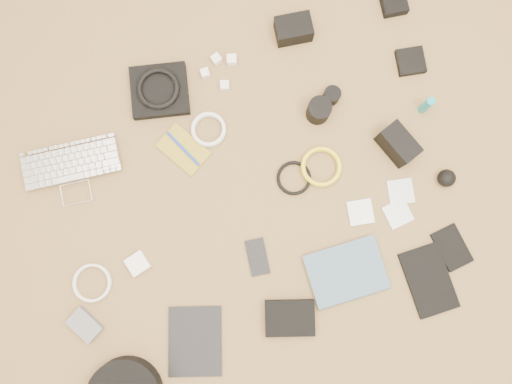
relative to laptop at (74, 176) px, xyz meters
name	(u,v)px	position (x,y,z in m)	size (l,w,h in m)	color
room_shell	(261,56)	(0.51, -0.33, 1.24)	(4.04, 4.04, 2.58)	brown
laptop	(74,176)	(0.00, 0.00, 0.00)	(0.32, 0.22, 0.03)	silver
headphone_pouch	(160,91)	(0.37, 0.14, 0.00)	(0.19, 0.18, 0.03)	black
headphones	(158,88)	(0.37, 0.14, 0.03)	(0.14, 0.14, 0.02)	black
charger_a	(205,73)	(0.53, 0.14, 0.00)	(0.03, 0.03, 0.03)	white
charger_b	(216,59)	(0.59, 0.16, 0.00)	(0.03, 0.03, 0.03)	white
charger_c	(232,60)	(0.63, 0.14, 0.00)	(0.03, 0.03, 0.03)	white
charger_d	(225,86)	(0.57, 0.07, 0.00)	(0.03, 0.03, 0.03)	white
dslr_camera	(293,29)	(0.86, 0.14, 0.02)	(0.12, 0.08, 0.07)	black
lens_pouch	(394,2)	(1.22, 0.09, 0.00)	(0.08, 0.09, 0.03)	black
notebook_olive	(183,149)	(0.36, -0.07, -0.01)	(0.10, 0.16, 0.01)	olive
pen_blue	(183,149)	(0.36, -0.07, 0.00)	(0.01, 0.01, 0.15)	#1536AC
cable_white_a	(209,130)	(0.46, -0.04, -0.01)	(0.12, 0.12, 0.01)	white
lens_a	(319,111)	(0.81, -0.15, 0.03)	(0.08, 0.08, 0.08)	black
lens_b	(332,96)	(0.88, -0.12, 0.01)	(0.06, 0.06, 0.05)	black
card_reader	(411,61)	(1.18, -0.12, 0.00)	(0.09, 0.09, 0.02)	black
power_brick	(138,264)	(0.08, -0.35, 0.00)	(0.06, 0.06, 0.03)	white
cable_white_b	(93,283)	(-0.08, -0.34, -0.01)	(0.12, 0.12, 0.01)	white
cable_black	(294,178)	(0.65, -0.31, -0.01)	(0.11, 0.11, 0.01)	black
cable_yellow	(321,167)	(0.75, -0.31, 0.00)	(0.13, 0.13, 0.02)	yellow
flash	(398,144)	(1.00, -0.36, 0.04)	(0.07, 0.13, 0.10)	black
lens_cleaner	(426,105)	(1.14, -0.28, 0.04)	(0.03, 0.03, 0.10)	teal
battery_charger	(85,325)	(-0.15, -0.45, 0.00)	(0.07, 0.10, 0.03)	slate
tablet	(195,341)	(0.14, -0.65, -0.01)	(0.17, 0.22, 0.01)	black
phone	(257,257)	(0.43, -0.49, -0.01)	(0.06, 0.12, 0.01)	black
filter_case_left	(360,212)	(0.80, -0.50, -0.01)	(0.08, 0.08, 0.01)	silver
filter_case_mid	(398,214)	(0.91, -0.56, -0.01)	(0.08, 0.08, 0.01)	silver
filter_case_right	(401,192)	(0.95, -0.50, -0.01)	(0.08, 0.08, 0.01)	silver
air_blower	(447,178)	(1.09, -0.52, 0.02)	(0.06, 0.06, 0.06)	black
drive_case	(290,318)	(0.44, -0.71, 0.01)	(0.16, 0.11, 0.04)	black
paperback	(355,300)	(0.66, -0.74, 0.00)	(0.18, 0.24, 0.02)	#40596C
notebook_black_a	(429,280)	(0.90, -0.79, 0.00)	(0.13, 0.22, 0.02)	black
notebook_black_b	(452,248)	(1.01, -0.73, -0.01)	(0.09, 0.13, 0.01)	black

